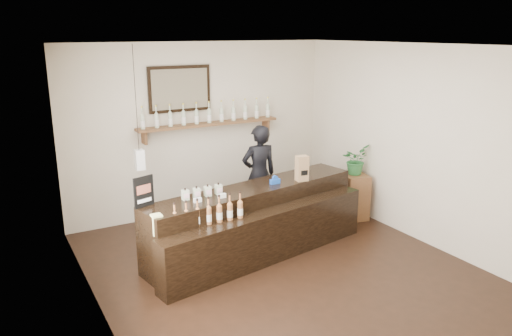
% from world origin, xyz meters
% --- Properties ---
extents(ground, '(5.00, 5.00, 0.00)m').
position_xyz_m(ground, '(0.00, 0.00, 0.00)').
color(ground, black).
rests_on(ground, ground).
extents(room_shell, '(5.00, 5.00, 5.00)m').
position_xyz_m(room_shell, '(0.00, 0.00, 1.70)').
color(room_shell, beige).
rests_on(room_shell, ground).
extents(back_wall_decor, '(2.66, 0.96, 1.69)m').
position_xyz_m(back_wall_decor, '(-0.15, 2.37, 1.76)').
color(back_wall_decor, brown).
rests_on(back_wall_decor, ground).
extents(counter, '(3.30, 1.41, 1.06)m').
position_xyz_m(counter, '(-0.02, 0.58, 0.43)').
color(counter, black).
rests_on(counter, ground).
extents(promo_sign, '(0.27, 0.10, 0.38)m').
position_xyz_m(promo_sign, '(-1.54, 0.66, 1.10)').
color(promo_sign, black).
rests_on(promo_sign, counter).
extents(paper_bag, '(0.18, 0.15, 0.36)m').
position_xyz_m(paper_bag, '(0.73, 0.62, 1.09)').
color(paper_bag, olive).
rests_on(paper_bag, counter).
extents(tape_dispenser, '(0.15, 0.06, 0.12)m').
position_xyz_m(tape_dispenser, '(0.32, 0.68, 0.96)').
color(tape_dispenser, '#194BB2').
rests_on(tape_dispenser, counter).
extents(side_cabinet, '(0.48, 0.58, 0.73)m').
position_xyz_m(side_cabinet, '(2.00, 0.98, 0.37)').
color(side_cabinet, brown).
rests_on(side_cabinet, ground).
extents(potted_plant, '(0.55, 0.53, 0.48)m').
position_xyz_m(potted_plant, '(2.00, 0.98, 0.97)').
color(potted_plant, '#2D7136').
rests_on(potted_plant, side_cabinet).
extents(shopkeeper, '(0.68, 0.48, 1.78)m').
position_xyz_m(shopkeeper, '(0.56, 1.55, 0.89)').
color(shopkeeper, black).
rests_on(shopkeeper, ground).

